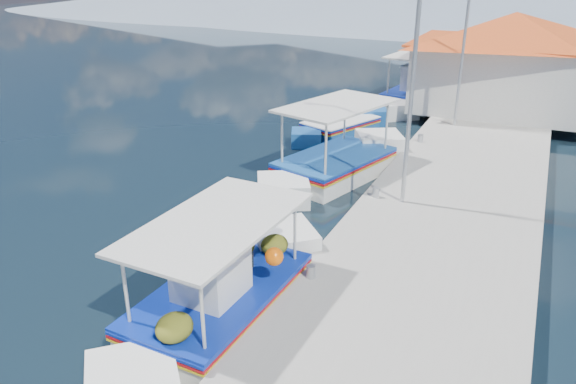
% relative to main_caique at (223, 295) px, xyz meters
% --- Properties ---
extents(ground, '(160.00, 160.00, 0.00)m').
position_rel_main_caique_xyz_m(ground, '(-2.38, 4.41, -0.48)').
color(ground, black).
rests_on(ground, ground).
extents(quay, '(5.00, 44.00, 0.50)m').
position_rel_main_caique_xyz_m(quay, '(3.52, 10.41, -0.23)').
color(quay, '#99978F').
rests_on(quay, ground).
extents(bollards, '(0.20, 17.20, 0.30)m').
position_rel_main_caique_xyz_m(bollards, '(1.42, 9.66, 0.17)').
color(bollards, '#A5A8AD').
rests_on(bollards, quay).
extents(main_caique, '(2.40, 7.62, 2.51)m').
position_rel_main_caique_xyz_m(main_caique, '(0.00, 0.00, 0.00)').
color(main_caique, white).
rests_on(main_caique, ground).
extents(caique_green_canopy, '(3.69, 7.44, 2.90)m').
position_rel_main_caique_xyz_m(caique_green_canopy, '(-0.70, 8.69, -0.05)').
color(caique_green_canopy, white).
rests_on(caique_green_canopy, ground).
extents(caique_blue_hull, '(3.17, 5.51, 1.06)m').
position_rel_main_caique_xyz_m(caique_blue_hull, '(-2.27, 13.58, -0.20)').
color(caique_blue_hull, '#184D94').
rests_on(caique_blue_hull, ground).
extents(caique_far, '(3.17, 8.36, 2.95)m').
position_rel_main_caique_xyz_m(caique_far, '(-0.45, 20.56, 0.06)').
color(caique_far, white).
rests_on(caique_far, ground).
extents(harbor_building, '(10.49, 10.49, 4.40)m').
position_rel_main_caique_xyz_m(harbor_building, '(3.82, 19.41, 2.29)').
color(harbor_building, silver).
rests_on(harbor_building, quay).
extents(lamp_post_near, '(1.21, 0.14, 6.00)m').
position_rel_main_caique_xyz_m(lamp_post_near, '(2.13, 6.41, 3.37)').
color(lamp_post_near, '#A5A8AD').
rests_on(lamp_post_near, quay).
extents(lamp_post_far, '(1.21, 0.14, 6.00)m').
position_rel_main_caique_xyz_m(lamp_post_far, '(2.13, 15.41, 3.37)').
color(lamp_post_far, '#A5A8AD').
rests_on(lamp_post_far, quay).
extents(mountain_ridge, '(171.40, 96.00, 5.50)m').
position_rel_main_caique_xyz_m(mountain_ridge, '(4.17, 60.41, 1.56)').
color(mountain_ridge, slate).
rests_on(mountain_ridge, ground).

